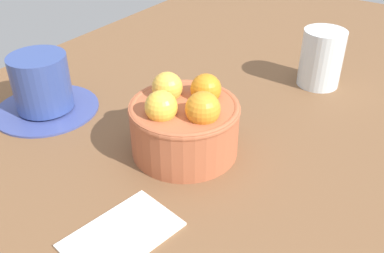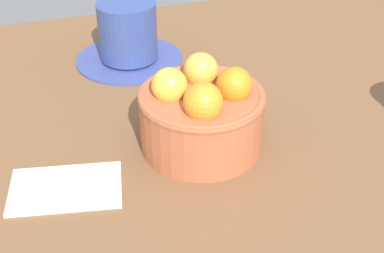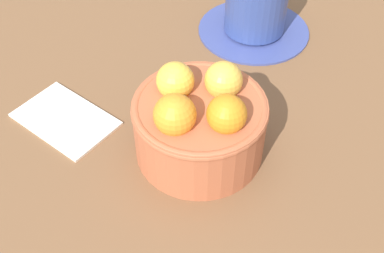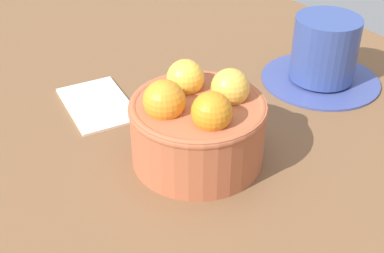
{
  "view_description": "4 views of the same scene",
  "coord_description": "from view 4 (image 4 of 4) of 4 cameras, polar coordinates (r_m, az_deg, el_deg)",
  "views": [
    {
      "loc": [
        35.63,
        25.4,
        32.09
      ],
      "look_at": [
        -1.41,
        0.13,
        2.83
      ],
      "focal_mm": 40.11,
      "sensor_mm": 36.0,
      "label": 1
    },
    {
      "loc": [
        16.01,
        47.45,
        36.3
      ],
      "look_at": [
        1.62,
        1.78,
        3.92
      ],
      "focal_mm": 52.42,
      "sensor_mm": 36.0,
      "label": 2
    },
    {
      "loc": [
        -15.17,
        30.4,
        39.08
      ],
      "look_at": [
        -0.03,
        1.7,
        5.11
      ],
      "focal_mm": 45.96,
      "sensor_mm": 36.0,
      "label": 3
    },
    {
      "loc": [
        -33.66,
        26.45,
        33.05
      ],
      "look_at": [
        -1.49,
        1.84,
        5.46
      ],
      "focal_mm": 49.49,
      "sensor_mm": 36.0,
      "label": 4
    }
  ],
  "objects": [
    {
      "name": "coffee_cup",
      "position": [
        0.68,
        14.02,
        7.51
      ],
      "size": [
        14.85,
        14.85,
        8.47
      ],
      "color": "#3B488B",
      "rests_on": "ground_plane"
    },
    {
      "name": "folded_napkin",
      "position": [
        0.63,
        -10.13,
        2.5
      ],
      "size": [
        12.07,
        8.87,
        0.6
      ],
      "primitive_type": "cube",
      "rotation": [
        0.0,
        0.0,
        -0.18
      ],
      "color": "white",
      "rests_on": "ground_plane"
    },
    {
      "name": "terracotta_bowl",
      "position": [
        0.52,
        0.6,
        0.32
      ],
      "size": [
        13.42,
        13.42,
        9.59
      ],
      "color": "#AD5938",
      "rests_on": "ground_plane"
    },
    {
      "name": "ground_plane",
      "position": [
        0.55,
        0.58,
        -5.22
      ],
      "size": [
        153.25,
        80.12,
        4.42
      ],
      "primitive_type": "cube",
      "color": "brown"
    }
  ]
}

